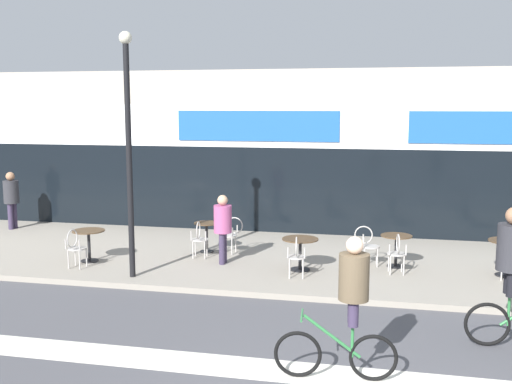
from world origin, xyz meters
TOP-DOWN VIEW (x-y plane):
  - sidewalk_slab at (0.00, 7.25)m, footprint 40.00×5.50m
  - storefront_facade at (0.00, 11.96)m, footprint 40.00×4.06m
  - bike_lane_stripe at (0.00, 1.46)m, footprint 36.00×0.70m
  - bistro_table_0 at (-6.30, 5.96)m, footprint 0.74×0.74m
  - bistro_table_1 at (-3.90, 7.38)m, footprint 0.61×0.61m
  - bistro_table_2 at (-1.44, 6.24)m, footprint 0.79×0.79m
  - bistro_table_3 at (0.62, 6.95)m, footprint 0.69×0.69m
  - bistro_table_4 at (2.88, 6.72)m, footprint 0.76×0.76m
  - cafe_chair_0_near at (-6.30, 5.33)m, footprint 0.42×0.58m
  - cafe_chair_1_near at (-3.89, 6.75)m, footprint 0.44×0.59m
  - cafe_chair_1_side at (-3.28, 7.37)m, footprint 0.59×0.44m
  - cafe_chair_2_near at (-1.43, 5.62)m, footprint 0.44×0.60m
  - cafe_chair_3_near at (0.63, 6.33)m, footprint 0.45×0.60m
  - cafe_chair_3_side at (-0.01, 6.95)m, footprint 0.59×0.43m
  - lamp_post at (-4.81, 5.00)m, footprint 0.26×0.26m
  - cyclist_0 at (-0.11, 1.39)m, footprint 1.67×0.53m
  - pedestrian_near_end at (-3.23, 6.42)m, footprint 0.41×0.41m
  - pedestrian_far_end at (-10.24, 8.86)m, footprint 0.47×0.47m

SIDE VIEW (x-z plane):
  - bike_lane_stripe at x=0.00m, z-range 0.00..0.01m
  - sidewalk_slab at x=0.00m, z-range 0.00..0.12m
  - bistro_table_2 at x=-1.44m, z-range 0.28..0.99m
  - bistro_table_3 at x=0.62m, z-range 0.27..0.99m
  - bistro_table_1 at x=-3.90m, z-range 0.27..1.00m
  - cafe_chair_0_near at x=-6.30m, z-range 0.19..1.09m
  - cafe_chair_1_near at x=-3.89m, z-range 0.19..1.09m
  - cafe_chair_1_side at x=-3.28m, z-range 0.19..1.09m
  - cafe_chair_2_near at x=-1.43m, z-range 0.19..1.09m
  - cafe_chair_3_near at x=0.63m, z-range 0.19..1.09m
  - cafe_chair_3_side at x=-0.01m, z-range 0.19..1.09m
  - bistro_table_0 at x=-6.30m, z-range 0.28..1.01m
  - bistro_table_4 at x=2.88m, z-range 0.29..1.05m
  - pedestrian_near_end at x=-3.23m, z-range 0.27..1.85m
  - pedestrian_far_end at x=-10.24m, z-range 0.28..1.94m
  - cyclist_0 at x=-0.11m, z-range 0.14..2.14m
  - storefront_facade at x=0.00m, z-range -0.01..4.67m
  - lamp_post at x=-4.81m, z-range 0.52..5.55m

